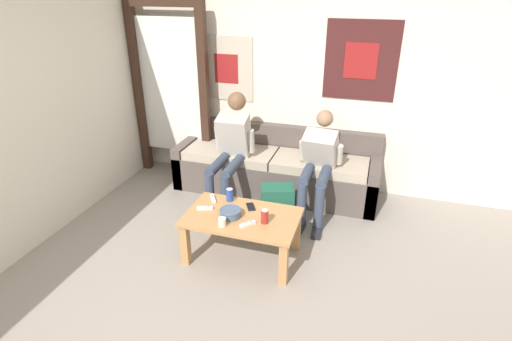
{
  "coord_description": "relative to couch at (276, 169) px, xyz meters",
  "views": [
    {
      "loc": [
        0.97,
        -1.93,
        2.31
      ],
      "look_at": [
        -0.07,
        1.39,
        0.65
      ],
      "focal_mm": 28.0,
      "sensor_mm": 36.0,
      "label": 1
    }
  ],
  "objects": [
    {
      "name": "drink_can_red",
      "position": [
        0.27,
        -1.39,
        0.22
      ],
      "size": [
        0.07,
        0.07,
        0.12
      ],
      "color": "maroon",
      "rests_on": "coffee_table"
    },
    {
      "name": "cell_phone",
      "position": [
        0.07,
        -1.18,
        0.16
      ],
      "size": [
        0.12,
        0.15,
        0.01
      ],
      "color": "black",
      "rests_on": "coffee_table"
    },
    {
      "name": "game_controller_near_right",
      "position": [
        -0.31,
        -1.15,
        0.17
      ],
      "size": [
        0.11,
        0.14,
        0.03
      ],
      "color": "white",
      "rests_on": "coffee_table"
    },
    {
      "name": "person_seated_teen",
      "position": [
        0.55,
        -0.35,
        0.32
      ],
      "size": [
        0.47,
        0.91,
        1.08
      ],
      "color": "#384256",
      "rests_on": "ground_plane"
    },
    {
      "name": "pillar_candle",
      "position": [
        -0.06,
        -1.54,
        0.19
      ],
      "size": [
        0.07,
        0.07,
        0.09
      ],
      "color": "silver",
      "rests_on": "coffee_table"
    },
    {
      "name": "game_controller_near_left",
      "position": [
        -0.31,
        -1.34,
        0.17
      ],
      "size": [
        0.15,
        0.08,
        0.03
      ],
      "color": "white",
      "rests_on": "coffee_table"
    },
    {
      "name": "couch",
      "position": [
        0.0,
        0.0,
        0.0
      ],
      "size": [
        2.38,
        0.69,
        0.74
      ],
      "color": "#564C47",
      "rests_on": "ground_plane"
    },
    {
      "name": "backpack",
      "position": [
        0.21,
        -0.71,
        -0.07
      ],
      "size": [
        0.38,
        0.32,
        0.42
      ],
      "color": "#1E5642",
      "rests_on": "ground_plane"
    },
    {
      "name": "drink_can_blue",
      "position": [
        -0.15,
        -1.12,
        0.22
      ],
      "size": [
        0.07,
        0.07,
        0.12
      ],
      "color": "#28479E",
      "rests_on": "coffee_table"
    },
    {
      "name": "person_seated_adult",
      "position": [
        -0.43,
        -0.36,
        0.38
      ],
      "size": [
        0.47,
        0.94,
        1.21
      ],
      "color": "#384256",
      "rests_on": "ground_plane"
    },
    {
      "name": "coffee_table",
      "position": [
        0.05,
        -1.34,
        0.08
      ],
      "size": [
        1.01,
        0.61,
        0.43
      ],
      "color": "#B27F4C",
      "rests_on": "ground_plane"
    },
    {
      "name": "door_frame",
      "position": [
        -1.38,
        0.13,
        0.92
      ],
      "size": [
        1.0,
        0.1,
        2.15
      ],
      "color": "#382319",
      "rests_on": "ground_plane"
    },
    {
      "name": "wall_back",
      "position": [
        0.1,
        0.35,
        1.0
      ],
      "size": [
        10.0,
        0.07,
        2.55
      ],
      "color": "silver",
      "rests_on": "ground_plane"
    },
    {
      "name": "game_controller_far_center",
      "position": [
        0.14,
        -1.47,
        0.17
      ],
      "size": [
        0.12,
        0.13,
        0.03
      ],
      "color": "white",
      "rests_on": "coffee_table"
    },
    {
      "name": "ceramic_bowl",
      "position": [
        -0.05,
        -1.38,
        0.2
      ],
      "size": [
        0.19,
        0.19,
        0.07
      ],
      "color": "#475B75",
      "rests_on": "coffee_table"
    },
    {
      "name": "ground_plane",
      "position": [
        0.1,
        -2.25,
        -0.28
      ],
      "size": [
        18.0,
        18.0,
        0.0
      ],
      "primitive_type": "plane",
      "color": "gray"
    }
  ]
}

